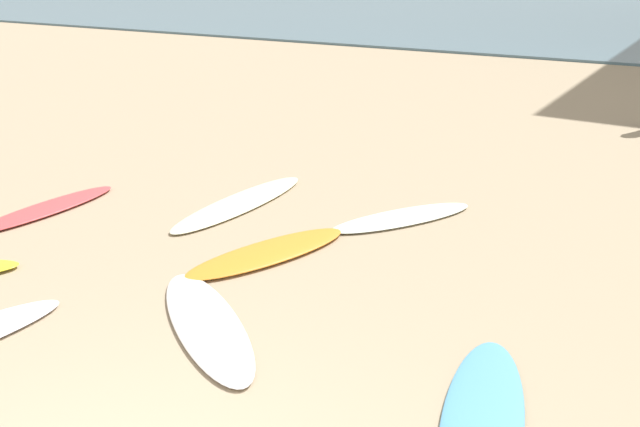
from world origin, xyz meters
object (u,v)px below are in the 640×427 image
at_px(surfboard_1, 483,419).
at_px(surfboard_2, 240,203).
at_px(surfboard_4, 207,324).
at_px(surfboard_6, 402,217).
at_px(surfboard_7, 46,209).
at_px(surfboard_8, 268,252).

xyz_separation_m(surfboard_1, surfboard_2, (-4.07, 3.08, -0.00)).
distance_m(surfboard_2, surfboard_4, 3.18).
bearing_deg(surfboard_6, surfboard_2, 48.61).
height_order(surfboard_4, surfboard_6, surfboard_4).
height_order(surfboard_6, surfboard_7, surfboard_7).
height_order(surfboard_2, surfboard_6, same).
height_order(surfboard_6, surfboard_8, surfboard_8).
relative_size(surfboard_1, surfboard_4, 1.00).
distance_m(surfboard_1, surfboard_4, 2.64).
bearing_deg(surfboard_6, surfboard_8, 96.28).
distance_m(surfboard_1, surfboard_7, 6.47).
bearing_deg(surfboard_2, surfboard_1, 150.11).
height_order(surfboard_1, surfboard_2, surfboard_1).
relative_size(surfboard_4, surfboard_8, 1.04).
relative_size(surfboard_7, surfboard_8, 1.00).
relative_size(surfboard_1, surfboard_6, 1.08).
distance_m(surfboard_4, surfboard_8, 1.63).
distance_m(surfboard_1, surfboard_2, 5.10).
bearing_deg(surfboard_6, surfboard_1, 154.78).
distance_m(surfboard_2, surfboard_6, 2.19).
relative_size(surfboard_2, surfboard_8, 1.22).
bearing_deg(surfboard_4, surfboard_2, -112.71).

